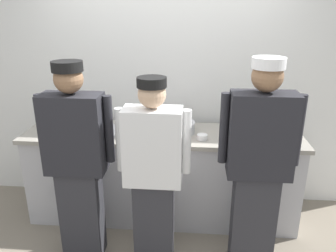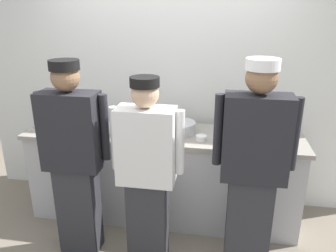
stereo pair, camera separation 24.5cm
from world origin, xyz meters
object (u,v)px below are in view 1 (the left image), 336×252
chef_near_left (77,160)px  squeeze_bottle_primary (267,134)px  ramekin_orange_sauce (231,138)px  chef_center (153,172)px  plate_stack_rear (67,129)px  sheet_tray (118,130)px  ramekin_green_sauce (202,137)px  squeeze_bottle_secondary (171,131)px  chef_far_right (259,163)px  mixing_bowl_steel (178,127)px  deli_cup (227,128)px  plate_stack_front (273,127)px

chef_near_left → squeeze_bottle_primary: (1.59, 0.45, 0.10)m
chef_near_left → ramekin_orange_sauce: bearing=20.9°
chef_center → plate_stack_rear: 1.14m
sheet_tray → ramekin_green_sauce: bearing=-9.5°
chef_center → squeeze_bottle_secondary: chef_center is taller
sheet_tray → chef_near_left: bearing=-107.1°
chef_near_left → ramekin_green_sauce: 1.13m
chef_far_right → sheet_tray: bearing=153.8°
sheet_tray → squeeze_bottle_secondary: size_ratio=2.25×
chef_near_left → ramekin_orange_sauce: (1.28, 0.49, 0.04)m
chef_far_right → chef_center: bearing=-175.6°
chef_near_left → mixing_bowl_steel: 1.03m
chef_far_right → plate_stack_rear: size_ratio=7.11×
chef_center → squeeze_bottle_primary: 1.09m
chef_far_right → deli_cup: 0.70m
chef_center → plate_stack_front: chef_center is taller
chef_near_left → deli_cup: size_ratio=18.96×
plate_stack_front → sheet_tray: 1.52m
chef_center → squeeze_bottle_secondary: 0.51m
chef_center → plate_stack_front: (1.08, 0.80, 0.12)m
chef_center → ramekin_green_sauce: bearing=54.3°
squeeze_bottle_secondary → deli_cup: bearing=26.8°
chef_near_left → squeeze_bottle_primary: chef_near_left is taller
chef_near_left → ramekin_green_sauce: bearing=26.0°
sheet_tray → squeeze_bottle_secondary: 0.58m
chef_far_right → ramekin_orange_sauce: size_ratio=19.79×
sheet_tray → squeeze_bottle_primary: 1.41m
squeeze_bottle_secondary → ramekin_green_sauce: bearing=13.1°
plate_stack_rear → ramekin_orange_sauce: size_ratio=2.78×
plate_stack_rear → deli_cup: size_ratio=2.74×
deli_cup → ramekin_green_sauce: bearing=-140.7°
chef_near_left → ramekin_orange_sauce: size_ratio=19.30×
ramekin_green_sauce → ramekin_orange_sauce: bearing=-1.5°
sheet_tray → ramekin_green_sauce: ramekin_green_sauce is taller
squeeze_bottle_primary → chef_center: bearing=-152.7°
mixing_bowl_steel → sheet_tray: 0.59m
squeeze_bottle_secondary → deli_cup: squeeze_bottle_secondary is taller
ramekin_green_sauce → ramekin_orange_sauce: size_ratio=1.10×
chef_center → sheet_tray: bearing=122.5°
mixing_bowl_steel → ramekin_orange_sauce: size_ratio=3.79×
squeeze_bottle_primary → sheet_tray: bearing=172.6°
squeeze_bottle_primary → plate_stack_rear: bearing=175.7°
chef_center → chef_far_right: 0.83m
squeeze_bottle_primary → ramekin_green_sauce: 0.58m
squeeze_bottle_primary → squeeze_bottle_secondary: bearing=-178.6°
chef_far_right → sheet_tray: (-1.25, 0.62, -0.00)m
chef_near_left → mixing_bowl_steel: (0.78, 0.67, 0.06)m
mixing_bowl_steel → squeeze_bottle_secondary: size_ratio=1.64×
ramekin_green_sauce → ramekin_orange_sauce: same height
chef_near_left → deli_cup: bearing=28.9°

